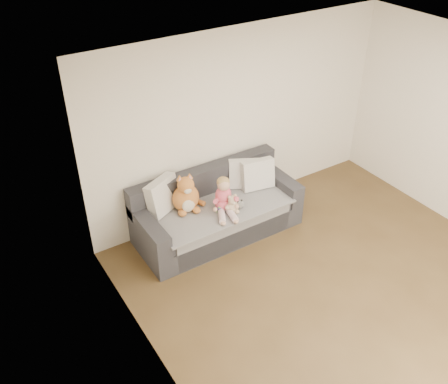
# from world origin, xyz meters

# --- Properties ---
(room_shell) EXTENTS (5.00, 5.00, 5.00)m
(room_shell) POSITION_xyz_m (0.00, 0.42, 1.30)
(room_shell) COLOR brown
(room_shell) RESTS_ON ground
(sofa) EXTENTS (2.20, 0.94, 0.85)m
(sofa) POSITION_xyz_m (-0.66, 2.06, 0.31)
(sofa) COLOR #2B2B31
(sofa) RESTS_ON ground
(cushion_left) EXTENTS (0.53, 0.40, 0.46)m
(cushion_left) POSITION_xyz_m (-1.32, 2.29, 0.69)
(cushion_left) COLOR silver
(cushion_left) RESTS_ON sofa
(cushion_right_back) EXTENTS (0.48, 0.38, 0.41)m
(cushion_right_back) POSITION_xyz_m (-0.12, 2.20, 0.67)
(cushion_right_back) COLOR silver
(cushion_right_back) RESTS_ON sofa
(cushion_right_front) EXTENTS (0.48, 0.28, 0.43)m
(cushion_right_front) POSITION_xyz_m (0.01, 2.08, 0.68)
(cushion_right_front) COLOR silver
(cushion_right_front) RESTS_ON sofa
(toddler) EXTENTS (0.34, 0.49, 0.48)m
(toddler) POSITION_xyz_m (-0.67, 1.86, 0.67)
(toddler) COLOR #D74D4C
(toddler) RESTS_ON sofa
(plush_cat) EXTENTS (0.42, 0.37, 0.54)m
(plush_cat) POSITION_xyz_m (-1.06, 2.15, 0.67)
(plush_cat) COLOR #B37327
(plush_cat) RESTS_ON sofa
(teddy_bear) EXTENTS (0.21, 0.16, 0.27)m
(teddy_bear) POSITION_xyz_m (-0.60, 1.77, 0.58)
(teddy_bear) COLOR tan
(teddy_bear) RESTS_ON sofa
(plush_cow) EXTENTS (0.14, 0.20, 0.16)m
(plush_cow) POSITION_xyz_m (-0.48, 1.80, 0.54)
(plush_cow) COLOR white
(plush_cow) RESTS_ON sofa
(sippy_cup) EXTENTS (0.10, 0.06, 0.11)m
(sippy_cup) POSITION_xyz_m (-0.74, 1.85, 0.53)
(sippy_cup) COLOR #4F3BA2
(sippy_cup) RESTS_ON sofa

